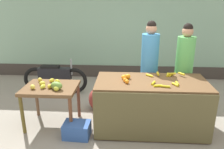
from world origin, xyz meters
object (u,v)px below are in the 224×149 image
at_px(vendor_woman_blue_shirt, 149,67).
at_px(produce_sack, 96,99).
at_px(parked_motorcycle, 55,77).
at_px(vendor_woman_green_shirt, 184,69).
at_px(produce_crate, 77,130).

xyz_separation_m(vendor_woman_blue_shirt, produce_sack, (-1.08, -0.06, -0.71)).
bearing_deg(produce_sack, parked_motorcycle, 143.53).
bearing_deg(vendor_woman_green_shirt, produce_sack, -178.97).
bearing_deg(vendor_woman_blue_shirt, produce_crate, -139.72).
bearing_deg(parked_motorcycle, vendor_woman_blue_shirt, -19.22).
bearing_deg(vendor_woman_blue_shirt, produce_sack, -176.60).
bearing_deg(produce_sack, vendor_woman_green_shirt, 1.03).
xyz_separation_m(vendor_woman_green_shirt, parked_motorcycle, (-2.89, 0.80, -0.51)).
distance_m(vendor_woman_green_shirt, produce_crate, 2.35).
height_order(vendor_woman_green_shirt, produce_crate, vendor_woman_green_shirt).
relative_size(vendor_woman_blue_shirt, produce_sack, 4.14).
bearing_deg(vendor_woman_green_shirt, produce_crate, -151.72).
height_order(vendor_woman_blue_shirt, produce_sack, vendor_woman_blue_shirt).
bearing_deg(vendor_woman_blue_shirt, vendor_woman_green_shirt, -2.78).
distance_m(vendor_woman_blue_shirt, produce_crate, 1.86).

